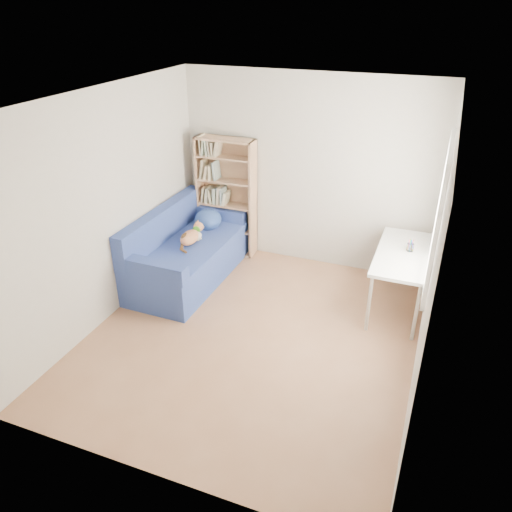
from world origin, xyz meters
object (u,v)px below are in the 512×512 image
Objects in this scene: bookshelf at (227,201)px; pen_cup at (410,246)px; desk at (403,257)px; sofa at (186,253)px.

bookshelf is 2.69m from pen_cup.
pen_cup is (0.06, 0.07, 0.12)m from desk.
sofa is at bearing -173.03° from pen_cup.
desk is at bearing -14.48° from bookshelf.
sofa is 1.04m from bookshelf.
desk is at bearing -130.26° from pen_cup.
sofa is 1.46× the size of desk.
bookshelf reaches higher than sofa.
pen_cup is at bearing 49.74° from desk.
pen_cup reaches higher than desk.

